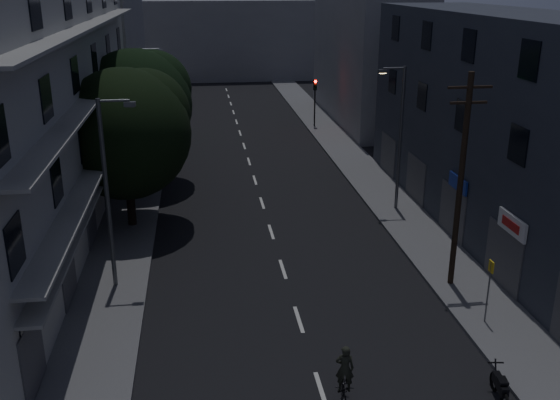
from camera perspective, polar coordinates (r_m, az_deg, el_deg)
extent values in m
plane|color=black|center=(41.57, -2.38, 2.04)|extent=(160.00, 160.00, 0.00)
cube|color=#565659|center=(41.58, -12.73, 1.68)|extent=(3.00, 90.00, 0.15)
cube|color=#565659|center=(42.84, 7.67, 2.52)|extent=(3.00, 90.00, 0.15)
cube|color=beige|center=(20.98, 3.79, -17.01)|extent=(0.15, 2.00, 0.01)
cube|color=beige|center=(24.67, 1.73, -10.85)|extent=(0.15, 2.00, 0.01)
cube|color=beige|center=(28.60, 0.27, -6.33)|extent=(0.15, 2.00, 0.01)
cube|color=beige|center=(32.67, -0.82, -2.92)|extent=(0.15, 2.00, 0.01)
cube|color=beige|center=(36.85, -1.65, -0.27)|extent=(0.15, 2.00, 0.01)
cube|color=beige|center=(41.09, -2.31, 1.84)|extent=(0.15, 2.00, 0.01)
cube|color=beige|center=(45.38, -2.85, 3.55)|extent=(0.15, 2.00, 0.01)
cube|color=beige|center=(49.71, -3.30, 4.96)|extent=(0.15, 2.00, 0.01)
cube|color=beige|center=(54.07, -3.68, 6.14)|extent=(0.15, 2.00, 0.01)
cube|color=beige|center=(58.45, -4.00, 7.15)|extent=(0.15, 2.00, 0.01)
cube|color=beige|center=(62.84, -4.28, 8.02)|extent=(0.15, 2.00, 0.01)
cube|color=beige|center=(67.25, -4.52, 8.77)|extent=(0.15, 2.00, 0.01)
cube|color=beige|center=(71.67, -4.73, 9.43)|extent=(0.15, 2.00, 0.01)
cube|color=beige|center=(76.10, -4.92, 10.02)|extent=(0.15, 2.00, 0.01)
cube|color=#9E9D99|center=(34.02, -22.18, 8.84)|extent=(6.00, 36.00, 14.00)
cube|color=black|center=(21.10, -21.91, -11.82)|extent=(0.06, 1.60, 1.60)
cube|color=black|center=(26.29, -18.95, -5.09)|extent=(0.06, 1.60, 1.60)
cube|color=black|center=(31.76, -17.02, -0.63)|extent=(0.06, 1.60, 1.60)
cube|color=black|center=(37.40, -15.67, 2.51)|extent=(0.06, 1.60, 1.60)
cube|color=black|center=(43.14, -14.68, 4.82)|extent=(0.06, 1.60, 1.60)
cube|color=black|center=(48.93, -13.91, 6.59)|extent=(0.06, 1.60, 1.60)
cube|color=black|center=(19.71, -23.07, -3.80)|extent=(0.06, 1.60, 1.60)
cube|color=black|center=(25.18, -19.74, 1.55)|extent=(0.06, 1.60, 1.60)
cube|color=black|center=(30.86, -17.61, 4.96)|extent=(0.06, 1.60, 1.60)
cube|color=black|center=(36.63, -16.13, 7.30)|extent=(0.06, 1.60, 1.60)
cube|color=black|center=(42.47, -15.05, 9.00)|extent=(0.06, 1.60, 1.60)
cube|color=black|center=(48.35, -14.22, 10.28)|extent=(0.06, 1.60, 1.60)
cube|color=black|center=(24.45, -20.60, 8.70)|extent=(0.06, 1.60, 1.60)
cube|color=black|center=(30.26, -18.23, 10.83)|extent=(0.06, 1.60, 1.60)
cube|color=black|center=(36.13, -16.61, 12.26)|extent=(0.06, 1.60, 1.60)
cube|color=black|center=(42.04, -15.43, 13.28)|extent=(0.06, 1.60, 1.60)
cube|color=black|center=(47.97, -14.54, 14.05)|extent=(0.06, 1.60, 1.60)
cube|color=black|center=(24.13, -21.53, 16.16)|extent=(0.06, 1.60, 1.60)
cube|color=black|center=(30.00, -18.90, 16.86)|extent=(0.06, 1.60, 1.60)
cube|color=gray|center=(33.94, -15.81, 4.31)|extent=(1.00, 32.40, 0.12)
cube|color=gray|center=(33.29, -16.32, 9.63)|extent=(1.00, 32.40, 0.12)
cube|color=gray|center=(32.93, -16.86, 15.11)|extent=(1.00, 32.40, 0.12)
cube|color=gray|center=(34.19, -15.84, 2.85)|extent=(0.80, 32.40, 0.12)
cube|color=#424247|center=(21.40, -21.68, -13.20)|extent=(0.06, 2.40, 2.40)
cube|color=#424247|center=(26.53, -18.79, -6.27)|extent=(0.06, 2.40, 2.40)
cube|color=#424247|center=(31.97, -16.90, -1.63)|extent=(0.06, 2.40, 2.40)
cube|color=#424247|center=(37.57, -15.58, 1.64)|extent=(0.06, 2.40, 2.40)
cube|color=#424247|center=(43.28, -14.60, 4.06)|extent=(0.06, 2.40, 2.40)
cube|color=#424247|center=(49.07, -13.84, 5.91)|extent=(0.06, 2.40, 2.40)
cube|color=#2A2E38|center=(33.20, 20.63, 6.14)|extent=(6.00, 28.00, 11.00)
cube|color=black|center=(26.47, 20.95, 4.73)|extent=(0.06, 1.40, 1.50)
cube|color=black|center=(31.28, 16.29, 7.36)|extent=(0.06, 1.40, 1.50)
cube|color=black|center=(36.29, 12.86, 9.24)|extent=(0.06, 1.40, 1.50)
cube|color=black|center=(41.42, 10.25, 10.64)|extent=(0.06, 1.40, 1.50)
cube|color=black|center=(25.90, 21.84, 11.79)|extent=(0.06, 1.40, 1.50)
cube|color=black|center=(30.80, 16.88, 13.36)|extent=(0.06, 1.40, 1.50)
cube|color=black|center=(35.87, 13.27, 14.43)|extent=(0.06, 1.40, 1.50)
cube|color=black|center=(41.05, 10.53, 15.19)|extent=(0.06, 1.40, 1.50)
cube|color=#424247|center=(28.02, 19.73, -4.99)|extent=(0.06, 3.00, 2.60)
cube|color=#424247|center=(32.60, 15.47, -1.08)|extent=(0.06, 3.00, 2.60)
cube|color=#424247|center=(37.43, 12.29, 1.85)|extent=(0.06, 3.00, 2.60)
cube|color=#424247|center=(42.42, 9.84, 4.09)|extent=(0.06, 3.00, 2.60)
cube|color=silver|center=(26.95, 20.47, -2.13)|extent=(0.12, 2.20, 0.80)
cube|color=#B21414|center=(26.91, 20.32, -2.14)|extent=(0.02, 1.40, 0.36)
cube|color=navy|center=(31.60, 15.97, 1.49)|extent=(0.12, 2.00, 0.70)
cube|color=slate|center=(63.22, -15.82, 14.76)|extent=(6.00, 20.00, 16.00)
cube|color=slate|center=(58.89, 7.95, 13.52)|extent=(6.00, 20.00, 13.00)
cube|color=slate|center=(84.89, -5.37, 14.39)|extent=(24.00, 8.00, 10.00)
cylinder|color=black|center=(33.46, -13.62, 1.41)|extent=(0.44, 0.44, 4.47)
sphere|color=black|center=(32.75, -13.99, 5.87)|extent=(6.71, 6.71, 6.71)
sphere|color=black|center=(33.29, -12.23, 7.70)|extent=(4.69, 4.69, 4.69)
sphere|color=black|center=(32.10, -15.67, 6.38)|extent=(4.36, 4.36, 4.36)
cylinder|color=black|center=(40.25, -12.75, 4.59)|extent=(0.44, 0.44, 4.57)
sphere|color=black|center=(39.65, -13.04, 8.42)|extent=(6.89, 6.89, 6.89)
sphere|color=black|center=(40.27, -11.55, 9.94)|extent=(4.82, 4.82, 4.82)
sphere|color=black|center=(38.98, -14.46, 8.90)|extent=(4.48, 4.48, 4.48)
cylinder|color=black|center=(49.74, -12.06, 7.04)|extent=(0.44, 0.44, 3.87)
sphere|color=black|center=(49.30, -12.25, 9.67)|extent=(5.79, 5.79, 5.79)
sphere|color=black|center=(49.84, -11.25, 10.69)|extent=(4.05, 4.05, 4.05)
sphere|color=black|center=(48.73, -13.20, 10.01)|extent=(3.76, 3.76, 3.76)
cylinder|color=black|center=(55.58, 3.19, 8.36)|extent=(0.12, 0.12, 3.20)
cube|color=black|center=(55.22, 3.23, 10.45)|extent=(0.28, 0.22, 0.90)
sphere|color=#FF0C05|center=(55.03, 3.26, 10.77)|extent=(0.22, 0.22, 0.22)
sphere|color=#3F330C|center=(55.07, 3.26, 10.46)|extent=(0.22, 0.22, 0.22)
sphere|color=black|center=(55.12, 3.25, 10.15)|extent=(0.22, 0.22, 0.22)
cylinder|color=black|center=(54.50, -10.58, 7.84)|extent=(0.12, 0.12, 3.20)
cube|color=black|center=(54.14, -10.71, 9.97)|extent=(0.28, 0.22, 0.90)
sphere|color=black|center=(53.94, -10.74, 10.29)|extent=(0.22, 0.22, 0.22)
sphere|color=#3F330C|center=(53.99, -10.72, 9.97)|extent=(0.22, 0.22, 0.22)
sphere|color=#0CFF26|center=(54.03, -10.70, 9.66)|extent=(0.22, 0.22, 0.22)
cylinder|color=#525659|center=(26.29, -15.53, 0.32)|extent=(0.18, 0.18, 8.00)
cylinder|color=#525659|center=(25.25, -14.97, 8.77)|extent=(1.20, 0.10, 0.10)
cube|color=#525659|center=(25.21, -13.57, 8.53)|extent=(0.45, 0.25, 0.18)
cube|color=#4C4C4C|center=(25.22, -13.55, 8.30)|extent=(0.35, 0.18, 0.04)
cylinder|color=#505157|center=(35.10, 10.93, 5.44)|extent=(0.18, 0.18, 8.00)
cylinder|color=#505157|center=(34.19, 10.38, 11.77)|extent=(1.20, 0.10, 0.10)
cube|color=#505157|center=(34.03, 9.38, 11.54)|extent=(0.45, 0.25, 0.18)
cube|color=#FFD88C|center=(34.05, 9.37, 11.38)|extent=(0.35, 0.18, 0.04)
cylinder|color=slate|center=(44.64, -12.21, 8.34)|extent=(0.18, 0.18, 8.00)
cylinder|color=slate|center=(44.04, -11.78, 13.36)|extent=(1.20, 0.10, 0.10)
cube|color=slate|center=(44.01, -10.97, 13.21)|extent=(0.45, 0.25, 0.18)
cube|color=#4C4C4C|center=(44.02, -10.96, 13.08)|extent=(0.35, 0.18, 0.04)
cylinder|color=black|center=(26.39, 16.16, 1.48)|extent=(0.24, 0.24, 9.00)
cube|color=black|center=(25.51, 16.99, 9.84)|extent=(1.80, 0.10, 0.10)
cube|color=black|center=(25.61, 16.86, 8.52)|extent=(1.50, 0.10, 0.10)
cylinder|color=#595B60|center=(24.90, 18.49, -7.98)|extent=(0.06, 0.06, 2.50)
cube|color=yellow|center=(24.46, 18.76, -5.79)|extent=(0.05, 0.35, 0.45)
torus|color=black|center=(21.98, 18.97, -15.42)|extent=(0.19, 0.65, 0.64)
cube|color=black|center=(21.39, 19.49, -15.60)|extent=(0.37, 1.02, 0.32)
cube|color=black|center=(21.16, 19.68, -15.28)|extent=(0.33, 0.44, 0.09)
cylinder|color=black|center=(21.72, 19.12, -14.60)|extent=(0.11, 0.40, 0.76)
cube|color=black|center=(21.64, 19.13, -13.87)|extent=(0.50, 0.11, 0.04)
imported|color=black|center=(20.38, 5.86, -16.90)|extent=(0.86, 1.65, 0.83)
imported|color=black|center=(19.92, 5.94, -15.07)|extent=(0.64, 0.49, 1.58)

